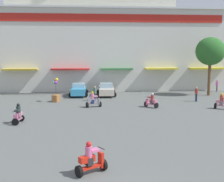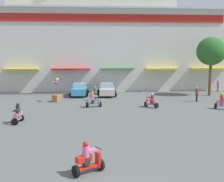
{
  "view_description": "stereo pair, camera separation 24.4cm",
  "coord_description": "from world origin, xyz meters",
  "px_view_note": "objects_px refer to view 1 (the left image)",
  "views": [
    {
      "loc": [
        -0.99,
        -9.17,
        5.5
      ],
      "look_at": [
        1.53,
        18.71,
        1.64
      ],
      "focal_mm": 47.72,
      "sensor_mm": 36.0,
      "label": 1
    },
    {
      "loc": [
        -0.75,
        -9.19,
        5.5
      ],
      "look_at": [
        1.53,
        18.71,
        1.64
      ],
      "focal_mm": 47.72,
      "sensor_mm": 36.0,
      "label": 2
    }
  ],
  "objects_px": {
    "pedestrian_4": "(95,92)",
    "balloon_vendor_cart": "(56,93)",
    "scooter_rider_5": "(151,101)",
    "pedestrian_0": "(196,93)",
    "scooter_rider_8": "(93,101)",
    "scooter_rider_0": "(18,115)",
    "scooter_rider_1": "(91,160)",
    "parked_car_1": "(106,89)",
    "plaza_tree_1": "(210,52)",
    "parked_car_0": "(79,90)",
    "pedestrian_2": "(217,85)",
    "scooter_rider_2": "(222,102)"
  },
  "relations": [
    {
      "from": "scooter_rider_1",
      "to": "pedestrian_4",
      "type": "bearing_deg",
      "value": 87.55
    },
    {
      "from": "scooter_rider_5",
      "to": "pedestrian_0",
      "type": "distance_m",
      "value": 6.25
    },
    {
      "from": "plaza_tree_1",
      "to": "scooter_rider_1",
      "type": "xyz_separation_m",
      "value": [
        -14.83,
        -22.09,
        -4.69
      ]
    },
    {
      "from": "scooter_rider_8",
      "to": "pedestrian_4",
      "type": "bearing_deg",
      "value": 85.53
    },
    {
      "from": "scooter_rider_0",
      "to": "scooter_rider_5",
      "type": "distance_m",
      "value": 12.61
    },
    {
      "from": "scooter_rider_1",
      "to": "pedestrian_4",
      "type": "xyz_separation_m",
      "value": [
        0.82,
        19.25,
        0.3
      ]
    },
    {
      "from": "scooter_rider_2",
      "to": "parked_car_1",
      "type": "bearing_deg",
      "value": 137.92
    },
    {
      "from": "scooter_rider_0",
      "to": "scooter_rider_8",
      "type": "height_order",
      "value": "scooter_rider_8"
    },
    {
      "from": "parked_car_1",
      "to": "scooter_rider_0",
      "type": "height_order",
      "value": "scooter_rider_0"
    },
    {
      "from": "scooter_rider_8",
      "to": "scooter_rider_1",
      "type": "bearing_deg",
      "value": -92.0
    },
    {
      "from": "scooter_rider_0",
      "to": "scooter_rider_1",
      "type": "distance_m",
      "value": 11.12
    },
    {
      "from": "scooter_rider_5",
      "to": "pedestrian_4",
      "type": "height_order",
      "value": "pedestrian_4"
    },
    {
      "from": "parked_car_1",
      "to": "scooter_rider_5",
      "type": "relative_size",
      "value": 3.16
    },
    {
      "from": "parked_car_0",
      "to": "parked_car_1",
      "type": "height_order",
      "value": "parked_car_1"
    },
    {
      "from": "scooter_rider_8",
      "to": "balloon_vendor_cart",
      "type": "distance_m",
      "value": 5.22
    },
    {
      "from": "parked_car_0",
      "to": "scooter_rider_1",
      "type": "xyz_separation_m",
      "value": [
        1.0,
        -23.14,
        -0.13
      ]
    },
    {
      "from": "scooter_rider_1",
      "to": "balloon_vendor_cart",
      "type": "height_order",
      "value": "balloon_vendor_cart"
    },
    {
      "from": "plaza_tree_1",
      "to": "parked_car_1",
      "type": "distance_m",
      "value": 13.35
    },
    {
      "from": "plaza_tree_1",
      "to": "scooter_rider_5",
      "type": "height_order",
      "value": "plaza_tree_1"
    },
    {
      "from": "scooter_rider_1",
      "to": "pedestrian_4",
      "type": "relative_size",
      "value": 0.92
    },
    {
      "from": "scooter_rider_0",
      "to": "parked_car_0",
      "type": "bearing_deg",
      "value": 72.22
    },
    {
      "from": "scooter_rider_1",
      "to": "parked_car_1",
      "type": "bearing_deg",
      "value": 84.24
    },
    {
      "from": "scooter_rider_2",
      "to": "scooter_rider_5",
      "type": "distance_m",
      "value": 6.61
    },
    {
      "from": "pedestrian_2",
      "to": "balloon_vendor_cart",
      "type": "bearing_deg",
      "value": -163.38
    },
    {
      "from": "parked_car_1",
      "to": "pedestrian_2",
      "type": "bearing_deg",
      "value": 8.86
    },
    {
      "from": "scooter_rider_0",
      "to": "scooter_rider_5",
      "type": "height_order",
      "value": "scooter_rider_0"
    },
    {
      "from": "parked_car_1",
      "to": "pedestrian_4",
      "type": "height_order",
      "value": "pedestrian_4"
    },
    {
      "from": "scooter_rider_2",
      "to": "pedestrian_2",
      "type": "bearing_deg",
      "value": 67.72
    },
    {
      "from": "plaza_tree_1",
      "to": "scooter_rider_0",
      "type": "distance_m",
      "value": 24.05
    },
    {
      "from": "pedestrian_0",
      "to": "pedestrian_4",
      "type": "distance_m",
      "value": 10.95
    },
    {
      "from": "plaza_tree_1",
      "to": "scooter_rider_2",
      "type": "height_order",
      "value": "plaza_tree_1"
    },
    {
      "from": "parked_car_1",
      "to": "pedestrian_4",
      "type": "relative_size",
      "value": 2.76
    },
    {
      "from": "parked_car_0",
      "to": "scooter_rider_5",
      "type": "bearing_deg",
      "value": -48.32
    },
    {
      "from": "scooter_rider_0",
      "to": "pedestrian_0",
      "type": "height_order",
      "value": "pedestrian_0"
    },
    {
      "from": "plaza_tree_1",
      "to": "scooter_rider_1",
      "type": "height_order",
      "value": "plaza_tree_1"
    },
    {
      "from": "scooter_rider_0",
      "to": "scooter_rider_1",
      "type": "bearing_deg",
      "value": -61.63
    },
    {
      "from": "parked_car_1",
      "to": "scooter_rider_0",
      "type": "distance_m",
      "value": 15.24
    },
    {
      "from": "scooter_rider_0",
      "to": "scooter_rider_1",
      "type": "relative_size",
      "value": 1.01
    },
    {
      "from": "scooter_rider_5",
      "to": "pedestrian_2",
      "type": "height_order",
      "value": "pedestrian_2"
    },
    {
      "from": "parked_car_0",
      "to": "scooter_rider_8",
      "type": "xyz_separation_m",
      "value": [
        1.55,
        -7.42,
        -0.13
      ]
    },
    {
      "from": "scooter_rider_2",
      "to": "scooter_rider_5",
      "type": "bearing_deg",
      "value": 167.74
    },
    {
      "from": "scooter_rider_0",
      "to": "pedestrian_4",
      "type": "height_order",
      "value": "pedestrian_4"
    },
    {
      "from": "pedestrian_4",
      "to": "balloon_vendor_cart",
      "type": "xyz_separation_m",
      "value": [
        -4.19,
        -0.09,
        0.06
      ]
    },
    {
      "from": "scooter_rider_0",
      "to": "pedestrian_0",
      "type": "xyz_separation_m",
      "value": [
        16.98,
        8.18,
        0.28
      ]
    },
    {
      "from": "pedestrian_0",
      "to": "balloon_vendor_cart",
      "type": "xyz_separation_m",
      "value": [
        -15.06,
        1.19,
        0.1
      ]
    },
    {
      "from": "pedestrian_2",
      "to": "pedestrian_4",
      "type": "distance_m",
      "value": 17.63
    },
    {
      "from": "plaza_tree_1",
      "to": "scooter_rider_5",
      "type": "xyz_separation_m",
      "value": [
        -8.69,
        -6.98,
        -4.74
      ]
    },
    {
      "from": "parked_car_0",
      "to": "scooter_rider_0",
      "type": "xyz_separation_m",
      "value": [
        -4.28,
        -13.36,
        -0.15
      ]
    },
    {
      "from": "scooter_rider_1",
      "to": "pedestrian_0",
      "type": "xyz_separation_m",
      "value": [
        11.7,
        17.97,
        0.26
      ]
    },
    {
      "from": "plaza_tree_1",
      "to": "pedestrian_2",
      "type": "xyz_separation_m",
      "value": [
        2.54,
        3.25,
        -4.43
      ]
    }
  ]
}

